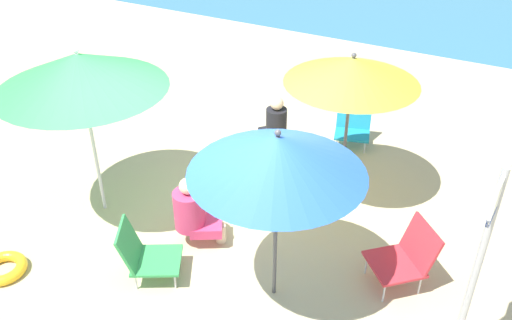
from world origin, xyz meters
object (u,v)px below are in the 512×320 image
umbrella_yellow (352,71)px  beach_chair_b (144,253)px  swim_ring (3,268)px  beach_chair_a (406,255)px  beach_chair_c (238,182)px  person_c (275,125)px  beach_chair_e (353,125)px  beach_bag (254,170)px  person_b (194,212)px  umbrella_blue (277,155)px  warning_sign (483,248)px  umbrella_green (80,71)px

umbrella_yellow → beach_chair_b: umbrella_yellow is taller
beach_chair_b → swim_ring: bearing=177.1°
beach_chair_a → beach_chair_c: beach_chair_a is taller
umbrella_yellow → beach_chair_b: size_ratio=2.54×
beach_chair_c → person_c: 1.37m
swim_ring → beach_chair_e: bearing=61.5°
beach_chair_a → beach_bag: size_ratio=3.07×
umbrella_yellow → person_b: bearing=-123.6°
beach_chair_b → beach_chair_c: 1.61m
beach_chair_b → beach_bag: bearing=57.3°
umbrella_blue → swim_ring: size_ratio=3.81×
umbrella_yellow → swim_ring: umbrella_yellow is taller
person_b → person_c: person_c is taller
umbrella_blue → beach_chair_c: bearing=132.8°
person_c → warning_sign: size_ratio=0.43×
beach_chair_b → beach_chair_a: bearing=-2.8°
warning_sign → swim_ring: bearing=-161.7°
beach_chair_a → beach_bag: 2.51m
umbrella_blue → umbrella_yellow: size_ratio=1.00×
person_b → beach_bag: 1.49m
person_c → beach_chair_a: bearing=-173.6°
beach_chair_c → beach_chair_e: bearing=16.8°
beach_chair_e → person_b: (-0.83, -3.01, 0.13)m
beach_chair_a → person_b: size_ratio=0.90×
person_b → beach_bag: bearing=61.0°
beach_chair_c → warning_sign: (2.86, -1.17, 1.03)m
beach_chair_e → beach_chair_c: bearing=-35.6°
person_c → beach_bag: (0.06, -0.77, -0.30)m
beach_chair_a → person_c: bearing=-79.5°
umbrella_yellow → beach_chair_e: bearing=103.2°
umbrella_green → umbrella_yellow: bearing=34.3°
beach_chair_e → swim_ring: (-2.39, -4.41, -0.24)m
person_c → person_b: bearing=134.9°
umbrella_green → beach_bag: 2.63m
umbrella_yellow → beach_chair_a: umbrella_yellow is taller
umbrella_yellow → swim_ring: bearing=-130.9°
umbrella_blue → beach_chair_e: size_ratio=3.04×
beach_bag → beach_chair_e: bearing=61.2°
umbrella_green → umbrella_blue: (2.52, -0.29, -0.17)m
umbrella_yellow → person_c: 1.84m
umbrella_green → beach_chair_c: (1.45, 0.87, -1.53)m
beach_chair_a → person_b: person_b is taller
beach_chair_a → umbrella_green: bearing=-35.5°
umbrella_blue → beach_chair_c: (-1.07, 1.16, -1.35)m
umbrella_green → beach_chair_a: umbrella_green is taller
beach_chair_b → warning_sign: size_ratio=0.36×
beach_chair_c → person_b: 0.89m
warning_sign → beach_bag: bearing=153.9°
umbrella_yellow → beach_chair_a: size_ratio=2.43×
beach_chair_b → beach_bag: size_ratio=2.94×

